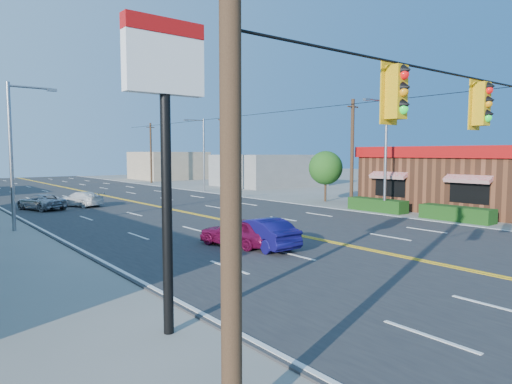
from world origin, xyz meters
TOP-DOWN VIEW (x-y plane):
  - road at (0.00, 20.00)m, footprint 20.00×120.00m
  - kfc at (19.90, 12.00)m, footprint 16.30×12.40m
  - pizza_hut_sign at (-11.00, 4.00)m, footprint 1.90×0.30m
  - streetlight_se at (10.79, 14.00)m, footprint 2.55×0.25m
  - streetlight_ne at (10.79, 38.00)m, footprint 2.55×0.25m
  - streetlight_sw at (-10.79, 22.00)m, footprint 2.55×0.25m
  - utility_pole_near at (12.20, 18.00)m, footprint 0.28×0.28m
  - utility_pole_mid at (12.20, 36.00)m, footprint 0.28×0.28m
  - utility_pole_far at (12.20, 54.00)m, footprint 0.28×0.28m
  - tree_kfc_rear at (13.50, 22.00)m, footprint 2.94×2.94m
  - bld_east_mid at (22.00, 40.00)m, footprint 12.00×10.00m
  - bld_east_far at (19.00, 62.00)m, footprint 10.00×10.00m
  - car_magenta at (-3.94, 10.93)m, footprint 2.45×4.05m
  - car_blue at (-3.39, 10.04)m, footprint 1.53×4.08m
  - car_white at (-4.69, 30.96)m, footprint 3.09×4.29m
  - car_silver at (-7.64, 30.60)m, footprint 3.13×4.54m

SIDE VIEW (x-z plane):
  - road at x=0.00m, z-range 0.00..0.06m
  - car_silver at x=-7.64m, z-range 0.00..1.15m
  - car_white at x=-4.69m, z-range 0.00..1.15m
  - car_magenta at x=-3.94m, z-range 0.00..1.29m
  - car_blue at x=-3.39m, z-range 0.00..1.33m
  - bld_east_mid at x=22.00m, z-range 0.00..4.00m
  - bld_east_far at x=19.00m, z-range 0.00..4.40m
  - kfc at x=19.90m, z-range 0.03..4.73m
  - tree_kfc_rear at x=13.50m, z-range 0.73..5.14m
  - utility_pole_near at x=12.20m, z-range 0.00..8.40m
  - utility_pole_mid at x=12.20m, z-range 0.00..8.40m
  - utility_pole_far at x=12.20m, z-range 0.00..8.40m
  - streetlight_se at x=10.79m, z-range 0.51..8.51m
  - streetlight_ne at x=10.79m, z-range 0.51..8.51m
  - streetlight_sw at x=-10.79m, z-range 0.51..8.51m
  - pizza_hut_sign at x=-11.00m, z-range 1.76..8.61m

